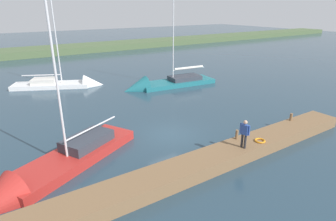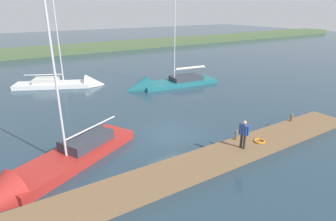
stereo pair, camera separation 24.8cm
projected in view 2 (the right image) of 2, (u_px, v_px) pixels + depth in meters
The scene contains 10 objects.
ground_plane at pixel (170, 135), 19.96m from camera, with size 200.00×200.00×0.00m, color #263D4C.
far_shoreline at pixel (48, 54), 54.47m from camera, with size 180.00×8.00×2.40m, color #4C603D.
dock_pier at pixel (216, 159), 16.07m from camera, with size 22.39×1.89×0.75m, color brown.
mooring_post_near at pixel (292, 118), 20.34m from camera, with size 0.20×0.20×0.54m, color brown.
mooring_post_far at pixel (236, 135), 17.49m from camera, with size 0.18×0.18×0.61m, color brown.
life_ring_buoy at pixel (260, 141), 17.25m from camera, with size 0.66×0.66×0.10m, color orange.
sailboat_inner_slip at pixel (50, 172), 15.20m from camera, with size 10.12×6.90×10.44m.
sailboat_behind_pier at pixel (161, 86), 31.88m from camera, with size 11.16×3.99×12.95m.
sailboat_far_right at pixel (70, 85), 32.15m from camera, with size 9.96×6.36×10.72m.
person_on_dock at pixel (244, 132), 16.17m from camera, with size 0.30×0.65×1.74m.
Camera 2 is at (9.91, 15.16, 8.55)m, focal length 30.03 mm.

